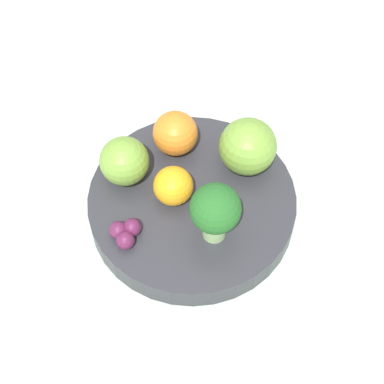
# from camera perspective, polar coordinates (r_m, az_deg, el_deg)

# --- Properties ---
(ground_plane) EXTENTS (6.00, 6.00, 0.00)m
(ground_plane) POSITION_cam_1_polar(r_m,az_deg,el_deg) (0.65, -0.00, -2.73)
(ground_plane) COLOR gray
(table_surface) EXTENTS (1.20, 1.20, 0.02)m
(table_surface) POSITION_cam_1_polar(r_m,az_deg,el_deg) (0.64, -0.00, -2.27)
(table_surface) COLOR #B2C6B2
(table_surface) RESTS_ON ground_plane
(bowl) EXTENTS (0.20, 0.20, 0.03)m
(bowl) POSITION_cam_1_polar(r_m,az_deg,el_deg) (0.62, -0.00, -1.17)
(bowl) COLOR #2D2D33
(bowl) RESTS_ON table_surface
(broccoli) EXTENTS (0.05, 0.05, 0.07)m
(broccoli) POSITION_cam_1_polar(r_m,az_deg,el_deg) (0.55, 2.09, -1.67)
(broccoli) COLOR #99C17A
(broccoli) RESTS_ON bowl
(apple_red) EXTENTS (0.05, 0.05, 0.05)m
(apple_red) POSITION_cam_1_polar(r_m,az_deg,el_deg) (0.61, -6.01, 2.78)
(apple_red) COLOR olive
(apple_red) RESTS_ON bowl
(apple_green) EXTENTS (0.06, 0.06, 0.06)m
(apple_green) POSITION_cam_1_polar(r_m,az_deg,el_deg) (0.61, 4.98, 4.05)
(apple_green) COLOR olive
(apple_green) RESTS_ON bowl
(orange_front) EXTENTS (0.04, 0.04, 0.04)m
(orange_front) POSITION_cam_1_polar(r_m,az_deg,el_deg) (0.63, -1.50, 5.24)
(orange_front) COLOR orange
(orange_front) RESTS_ON bowl
(orange_back) EXTENTS (0.04, 0.04, 0.04)m
(orange_back) POSITION_cam_1_polar(r_m,az_deg,el_deg) (0.59, -1.68, 0.54)
(orange_back) COLOR orange
(orange_back) RESTS_ON bowl
(grape_cluster) EXTENTS (0.03, 0.03, 0.02)m
(grape_cluster) POSITION_cam_1_polar(r_m,az_deg,el_deg) (0.58, -5.96, -3.61)
(grape_cluster) COLOR #5B1E42
(grape_cluster) RESTS_ON bowl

